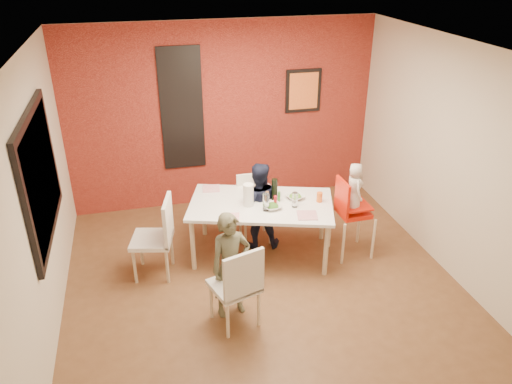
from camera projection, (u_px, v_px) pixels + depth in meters
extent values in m
plane|color=brown|center=(262.00, 282.00, 5.91)|extent=(4.50, 4.50, 0.00)
cube|color=white|center=(264.00, 50.00, 4.71)|extent=(4.50, 4.50, 0.02)
cube|color=beige|center=(223.00, 116.00, 7.26)|extent=(4.50, 0.02, 2.70)
cube|color=beige|center=(348.00, 316.00, 3.36)|extent=(4.50, 0.02, 2.70)
cube|color=beige|center=(38.00, 203.00, 4.82)|extent=(0.02, 4.50, 2.70)
cube|color=beige|center=(450.00, 159.00, 5.80)|extent=(0.02, 4.50, 2.70)
cube|color=maroon|center=(224.00, 116.00, 7.24)|extent=(4.50, 0.02, 2.70)
cube|color=black|center=(40.00, 176.00, 4.91)|extent=(0.05, 1.70, 1.30)
cube|color=black|center=(42.00, 175.00, 4.91)|extent=(0.02, 1.55, 1.15)
cube|color=silver|center=(182.00, 109.00, 7.03)|extent=(0.55, 0.03, 1.70)
cube|color=black|center=(182.00, 109.00, 7.03)|extent=(0.60, 0.03, 1.76)
cube|color=black|center=(303.00, 91.00, 7.35)|extent=(0.54, 0.03, 0.64)
cube|color=orange|center=(304.00, 91.00, 7.34)|extent=(0.44, 0.01, 0.54)
cube|color=white|center=(261.00, 204.00, 6.15)|extent=(1.97, 1.47, 0.04)
cylinder|color=#C0AD8F|center=(193.00, 245.00, 6.00)|extent=(0.06, 0.06, 0.69)
cylinder|color=#C0AD8F|center=(204.00, 212.00, 6.73)|extent=(0.06, 0.06, 0.69)
cylinder|color=#C0AD8F|center=(326.00, 250.00, 5.90)|extent=(0.06, 0.06, 0.69)
cylinder|color=#C0AD8F|center=(322.00, 216.00, 6.63)|extent=(0.06, 0.06, 0.69)
cube|color=silver|center=(234.00, 286.00, 5.11)|extent=(0.56, 0.56, 0.05)
cube|color=silver|center=(244.00, 276.00, 4.84)|extent=(0.44, 0.17, 0.51)
cylinder|color=beige|center=(241.00, 289.00, 5.44)|extent=(0.04, 0.04, 0.44)
cylinder|color=beige|center=(259.00, 308.00, 5.16)|extent=(0.04, 0.04, 0.44)
cylinder|color=beige|center=(211.00, 301.00, 5.27)|extent=(0.04, 0.04, 0.44)
cylinder|color=beige|center=(228.00, 320.00, 4.99)|extent=(0.04, 0.04, 0.44)
cube|color=white|center=(255.00, 211.00, 6.60)|extent=(0.41, 0.41, 0.05)
cube|color=white|center=(252.00, 190.00, 6.66)|extent=(0.41, 0.04, 0.47)
cylinder|color=#BFA88E|center=(246.00, 233.00, 6.52)|extent=(0.03, 0.03, 0.40)
cylinder|color=#BFA88E|center=(240.00, 221.00, 6.81)|extent=(0.03, 0.03, 0.40)
cylinder|color=#BFA88E|center=(270.00, 230.00, 6.59)|extent=(0.03, 0.03, 0.40)
cylinder|color=#BFA88E|center=(264.00, 218.00, 6.88)|extent=(0.03, 0.03, 0.40)
cube|color=white|center=(152.00, 240.00, 5.87)|extent=(0.56, 0.56, 0.05)
cube|color=white|center=(168.00, 220.00, 5.75)|extent=(0.15, 0.46, 0.53)
cylinder|color=#BBA98B|center=(141.00, 249.00, 6.14)|extent=(0.04, 0.04, 0.46)
cylinder|color=#BBA98B|center=(172.00, 248.00, 6.15)|extent=(0.04, 0.04, 0.46)
cylinder|color=#BBA98B|center=(135.00, 266.00, 5.81)|extent=(0.04, 0.04, 0.46)
cylinder|color=#BBA98B|center=(167.00, 266.00, 5.81)|extent=(0.04, 0.04, 0.46)
cube|color=red|center=(353.00, 212.00, 6.22)|extent=(0.37, 0.37, 0.05)
cube|color=red|center=(342.00, 197.00, 6.07)|extent=(0.04, 0.37, 0.43)
cube|color=red|center=(354.00, 205.00, 6.18)|extent=(0.37, 0.37, 0.02)
cylinder|color=beige|center=(373.00, 239.00, 6.23)|extent=(0.03, 0.03, 0.56)
cylinder|color=beige|center=(343.00, 244.00, 6.14)|extent=(0.03, 0.03, 0.56)
cylinder|color=beige|center=(359.00, 224.00, 6.59)|extent=(0.03, 0.03, 0.56)
cylinder|color=beige|center=(330.00, 228.00, 6.49)|extent=(0.03, 0.03, 0.56)
imported|color=#504F39|center=(231.00, 266.00, 5.18)|extent=(0.48, 0.37, 1.20)
imported|color=black|center=(258.00, 206.00, 6.39)|extent=(0.63, 0.53, 1.17)
imported|color=beige|center=(354.00, 188.00, 6.06)|extent=(0.21, 0.32, 0.63)
cube|color=white|center=(230.00, 217.00, 5.81)|extent=(0.25, 0.25, 0.01)
cube|color=white|center=(265.00, 188.00, 6.50)|extent=(0.26, 0.26, 0.01)
cube|color=silver|center=(307.00, 215.00, 5.86)|extent=(0.27, 0.27, 0.01)
cube|color=white|center=(211.00, 188.00, 6.50)|extent=(0.25, 0.25, 0.01)
imported|color=white|center=(272.00, 207.00, 6.01)|extent=(0.24, 0.24, 0.05)
imported|color=white|center=(295.00, 197.00, 6.24)|extent=(0.27, 0.27, 0.05)
cylinder|color=black|center=(274.00, 190.00, 6.17)|extent=(0.07, 0.07, 0.28)
cylinder|color=silver|center=(266.00, 202.00, 5.93)|extent=(0.08, 0.08, 0.22)
cylinder|color=white|center=(295.00, 200.00, 6.02)|extent=(0.07, 0.07, 0.19)
cylinder|color=white|center=(248.00, 195.00, 6.03)|extent=(0.13, 0.13, 0.28)
cylinder|color=red|center=(275.00, 201.00, 6.03)|extent=(0.04, 0.04, 0.14)
cylinder|color=#2E7727|center=(279.00, 197.00, 6.16)|extent=(0.03, 0.03, 0.13)
cylinder|color=brown|center=(267.00, 197.00, 6.11)|extent=(0.04, 0.04, 0.16)
cylinder|color=orange|center=(319.00, 197.00, 6.16)|extent=(0.07, 0.07, 0.12)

